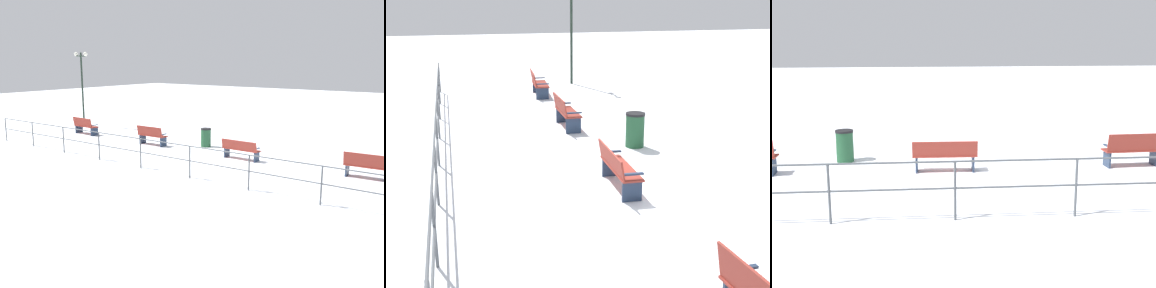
% 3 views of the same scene
% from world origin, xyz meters
% --- Properties ---
extents(ground_plane, '(80.00, 80.00, 0.00)m').
position_xyz_m(ground_plane, '(0.00, 0.00, 0.00)').
color(ground_plane, white).
rests_on(ground_plane, ground).
extents(bench_second, '(0.60, 1.52, 0.92)m').
position_xyz_m(bench_second, '(-0.03, -4.91, 0.47)').
color(bench_second, maroon).
rests_on(bench_second, ground).
extents(bench_third, '(0.53, 1.64, 0.82)m').
position_xyz_m(bench_third, '(-0.12, 0.00, 0.44)').
color(bench_third, maroon).
rests_on(bench_third, ground).
extents(waterfront_railing, '(0.05, 23.10, 1.16)m').
position_xyz_m(waterfront_railing, '(-3.57, 0.00, 0.79)').
color(waterfront_railing, '#4C5156').
rests_on(waterfront_railing, ground).
extents(trash_bin, '(0.49, 0.49, 0.87)m').
position_xyz_m(trash_bin, '(1.23, 2.66, 0.44)').
color(trash_bin, '#1E4C2D').
rests_on(trash_bin, ground).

